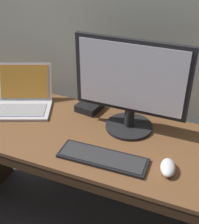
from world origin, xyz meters
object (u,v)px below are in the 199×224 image
at_px(wired_keyboard, 103,158).
at_px(external_monitor, 131,86).
at_px(laptop_silver, 23,98).
at_px(external_drive_box, 89,106).
at_px(computer_mouse, 168,168).

bearing_deg(wired_keyboard, external_monitor, 83.32).
xyz_separation_m(laptop_silver, external_drive_box, (0.36, 0.11, -0.03)).
relative_size(laptop_silver, computer_mouse, 3.56).
height_order(laptop_silver, external_drive_box, laptop_silver).
bearing_deg(external_monitor, external_drive_box, 159.76).
xyz_separation_m(external_monitor, computer_mouse, (0.25, -0.24, -0.22)).
bearing_deg(external_drive_box, laptop_silver, -163.35).
xyz_separation_m(laptop_silver, external_monitor, (0.62, 0.01, 0.19)).
height_order(laptop_silver, computer_mouse, laptop_silver).
height_order(external_monitor, computer_mouse, external_monitor).
relative_size(laptop_silver, external_monitor, 0.73).
bearing_deg(external_drive_box, computer_mouse, -33.25).
distance_m(wired_keyboard, computer_mouse, 0.28).
bearing_deg(laptop_silver, wired_keyboard, -23.63).
height_order(laptop_silver, wired_keyboard, laptop_silver).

